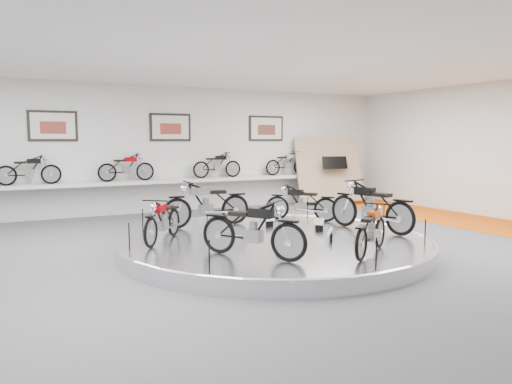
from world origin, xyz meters
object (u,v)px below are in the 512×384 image
bike_d (253,229)px  bike_a (301,203)px  display_platform (275,244)px  bike_f (371,206)px  bike_e (371,230)px  bike_c (163,220)px  bike_b (207,204)px  shelf (174,181)px

bike_d → bike_a: bearing=101.5°
display_platform → bike_a: bike_a is taller
bike_a → bike_f: (0.60, -1.88, 0.10)m
bike_a → bike_e: (-0.92, -3.64, -0.02)m
display_platform → bike_c: bearing=163.6°
bike_c → bike_f: 4.53m
bike_b → display_platform: bearing=112.5°
bike_a → bike_e: bike_a is taller
bike_e → bike_f: (1.52, 1.76, 0.12)m
shelf → bike_a: (1.64, -4.88, -0.25)m
bike_f → display_platform: bearing=68.7°
display_platform → bike_b: (-0.75, 1.84, 0.69)m
bike_c → bike_d: bike_d is taller
bike_d → bike_f: bearing=72.6°
bike_a → shelf: bearing=-25.2°
bike_c → bike_e: (2.90, -2.76, -0.00)m
display_platform → bike_b: bike_b is taller
bike_b → bike_c: size_ratio=1.22×
shelf → bike_c: bike_c is taller
bike_a → bike_b: (-2.39, 0.32, 0.08)m
shelf → bike_d: bike_d is taller
bike_b → bike_d: (-0.48, -3.22, -0.03)m
shelf → bike_b: bike_b is taller
display_platform → bike_a: size_ratio=4.14×
display_platform → bike_d: size_ratio=3.75×
bike_e → bike_d: bearing=125.5°
display_platform → bike_c: bike_c is taller
shelf → bike_a: size_ratio=7.12×
bike_d → bike_f: (3.47, 1.01, 0.06)m
bike_b → bike_e: bearing=110.7°
display_platform → shelf: (0.00, 6.40, 0.85)m
bike_a → display_platform: bearing=89.0°
bike_b → bike_f: 3.71m
display_platform → bike_d: bike_d is taller
bike_c → display_platform: bearing=113.1°
bike_b → bike_e: size_ratio=1.23×
bike_c → bike_f: bearing=116.7°
bike_a → bike_b: bike_b is taller
shelf → bike_c: 6.16m
shelf → bike_c: (-2.18, -5.76, -0.26)m
shelf → bike_b: 4.62m
bike_c → bike_d: 2.23m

